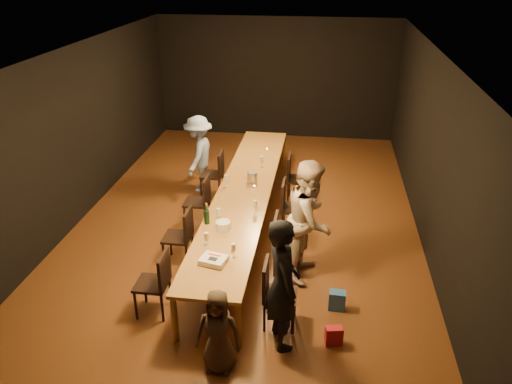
# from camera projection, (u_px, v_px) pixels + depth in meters

# --- Properties ---
(ground) EXTENTS (10.00, 10.00, 0.00)m
(ground) POSITION_uv_depth(u_px,v_px,m) (245.00, 228.00, 8.79)
(ground) COLOR #4A2A12
(ground) RESTS_ON ground
(room_shell) EXTENTS (6.04, 10.04, 3.02)m
(room_shell) POSITION_uv_depth(u_px,v_px,m) (244.00, 114.00, 7.88)
(room_shell) COLOR black
(room_shell) RESTS_ON ground
(table) EXTENTS (0.90, 6.00, 0.75)m
(table) POSITION_uv_depth(u_px,v_px,m) (245.00, 192.00, 8.48)
(table) COLOR olive
(table) RESTS_ON ground
(chair_right_0) EXTENTS (0.42, 0.42, 0.93)m
(chair_right_0) POSITION_uv_depth(u_px,v_px,m) (280.00, 294.00, 6.34)
(chair_right_0) COLOR black
(chair_right_0) RESTS_ON ground
(chair_right_1) EXTENTS (0.42, 0.42, 0.93)m
(chair_right_1) POSITION_uv_depth(u_px,v_px,m) (288.00, 245.00, 7.41)
(chair_right_1) COLOR black
(chair_right_1) RESTS_ON ground
(chair_right_2) EXTENTS (0.42, 0.42, 0.93)m
(chair_right_2) POSITION_uv_depth(u_px,v_px,m) (294.00, 208.00, 8.48)
(chair_right_2) COLOR black
(chair_right_2) RESTS_ON ground
(chair_right_3) EXTENTS (0.42, 0.42, 0.93)m
(chair_right_3) POSITION_uv_depth(u_px,v_px,m) (299.00, 179.00, 9.55)
(chair_right_3) COLOR black
(chair_right_3) RESTS_ON ground
(chair_left_0) EXTENTS (0.42, 0.42, 0.93)m
(chair_left_0) POSITION_uv_depth(u_px,v_px,m) (152.00, 283.00, 6.55)
(chair_left_0) COLOR black
(chair_left_0) RESTS_ON ground
(chair_left_1) EXTENTS (0.42, 0.42, 0.93)m
(chair_left_1) POSITION_uv_depth(u_px,v_px,m) (177.00, 236.00, 7.62)
(chair_left_1) COLOR black
(chair_left_1) RESTS_ON ground
(chair_left_2) EXTENTS (0.42, 0.42, 0.93)m
(chair_left_2) POSITION_uv_depth(u_px,v_px,m) (197.00, 201.00, 8.69)
(chair_left_2) COLOR black
(chair_left_2) RESTS_ON ground
(chair_left_3) EXTENTS (0.42, 0.42, 0.93)m
(chair_left_3) POSITION_uv_depth(u_px,v_px,m) (212.00, 174.00, 9.76)
(chair_left_3) COLOR black
(chair_left_3) RESTS_ON ground
(woman_birthday) EXTENTS (0.60, 0.73, 1.72)m
(woman_birthday) POSITION_uv_depth(u_px,v_px,m) (283.00, 284.00, 5.87)
(woman_birthday) COLOR black
(woman_birthday) RESTS_ON ground
(woman_tan) EXTENTS (0.87, 1.01, 1.82)m
(woman_tan) POSITION_uv_depth(u_px,v_px,m) (310.00, 220.00, 7.19)
(woman_tan) COLOR beige
(woman_tan) RESTS_ON ground
(man_blue) EXTENTS (0.64, 1.04, 1.55)m
(man_blue) POSITION_uv_depth(u_px,v_px,m) (199.00, 154.00, 9.88)
(man_blue) COLOR #7C8FC0
(man_blue) RESTS_ON ground
(child) EXTENTS (0.53, 0.35, 1.07)m
(child) POSITION_uv_depth(u_px,v_px,m) (218.00, 331.00, 5.62)
(child) COLOR #443226
(child) RESTS_ON ground
(gift_bag_red) EXTENTS (0.23, 0.16, 0.25)m
(gift_bag_red) POSITION_uv_depth(u_px,v_px,m) (334.00, 336.00, 6.15)
(gift_bag_red) COLOR red
(gift_bag_red) RESTS_ON ground
(gift_bag_blue) EXTENTS (0.23, 0.16, 0.28)m
(gift_bag_blue) POSITION_uv_depth(u_px,v_px,m) (337.00, 300.00, 6.74)
(gift_bag_blue) COLOR #2963B5
(gift_bag_blue) RESTS_ON ground
(birthday_cake) EXTENTS (0.38, 0.33, 0.08)m
(birthday_cake) POSITION_uv_depth(u_px,v_px,m) (213.00, 260.00, 6.46)
(birthday_cake) COLOR white
(birthday_cake) RESTS_ON table
(plate_stack) EXTENTS (0.25, 0.25, 0.12)m
(plate_stack) POSITION_uv_depth(u_px,v_px,m) (223.00, 225.00, 7.23)
(plate_stack) COLOR white
(plate_stack) RESTS_ON table
(champagne_bottle) EXTENTS (0.09, 0.09, 0.34)m
(champagne_bottle) POSITION_uv_depth(u_px,v_px,m) (207.00, 213.00, 7.34)
(champagne_bottle) COLOR black
(champagne_bottle) RESTS_ON table
(ice_bucket) EXTENTS (0.22, 0.22, 0.20)m
(ice_bucket) POSITION_uv_depth(u_px,v_px,m) (252.00, 177.00, 8.69)
(ice_bucket) COLOR #A2A2A6
(ice_bucket) RESTS_ON table
(wineglass_0) EXTENTS (0.06, 0.06, 0.21)m
(wineglass_0) POSITION_uv_depth(u_px,v_px,m) (207.00, 239.00, 6.80)
(wineglass_0) COLOR beige
(wineglass_0) RESTS_ON table
(wineglass_1) EXTENTS (0.06, 0.06, 0.21)m
(wineglass_1) POSITION_uv_depth(u_px,v_px,m) (233.00, 250.00, 6.55)
(wineglass_1) COLOR beige
(wineglass_1) RESTS_ON table
(wineglass_2) EXTENTS (0.06, 0.06, 0.21)m
(wineglass_2) POSITION_uv_depth(u_px,v_px,m) (219.00, 215.00, 7.44)
(wineglass_2) COLOR silver
(wineglass_2) RESTS_ON table
(wineglass_3) EXTENTS (0.06, 0.06, 0.21)m
(wineglass_3) POSITION_uv_depth(u_px,v_px,m) (255.00, 207.00, 7.68)
(wineglass_3) COLOR beige
(wineglass_3) RESTS_ON table
(wineglass_4) EXTENTS (0.06, 0.06, 0.21)m
(wineglass_4) POSITION_uv_depth(u_px,v_px,m) (227.00, 180.00, 8.55)
(wineglass_4) COLOR silver
(wineglass_4) RESTS_ON table
(wineglass_5) EXTENTS (0.06, 0.06, 0.21)m
(wineglass_5) POSITION_uv_depth(u_px,v_px,m) (262.00, 161.00, 9.32)
(wineglass_5) COLOR silver
(wineglass_5) RESTS_ON table
(tealight_near) EXTENTS (0.05, 0.05, 0.03)m
(tealight_near) POSITION_uv_depth(u_px,v_px,m) (232.00, 251.00, 6.71)
(tealight_near) COLOR #B2B7B2
(tealight_near) RESTS_ON table
(tealight_mid) EXTENTS (0.05, 0.05, 0.03)m
(tealight_mid) POSITION_uv_depth(u_px,v_px,m) (254.00, 187.00, 8.53)
(tealight_mid) COLOR #B2B7B2
(tealight_mid) RESTS_ON table
(tealight_far) EXTENTS (0.05, 0.05, 0.03)m
(tealight_far) POSITION_uv_depth(u_px,v_px,m) (267.00, 150.00, 10.13)
(tealight_far) COLOR #B2B7B2
(tealight_far) RESTS_ON table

